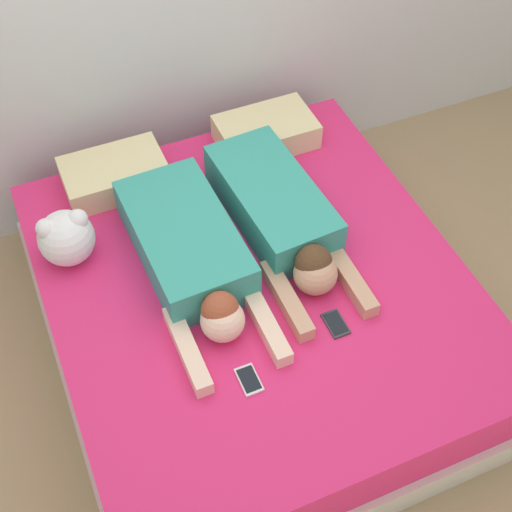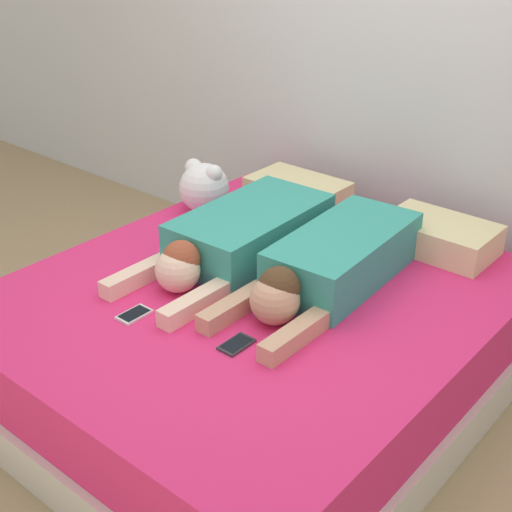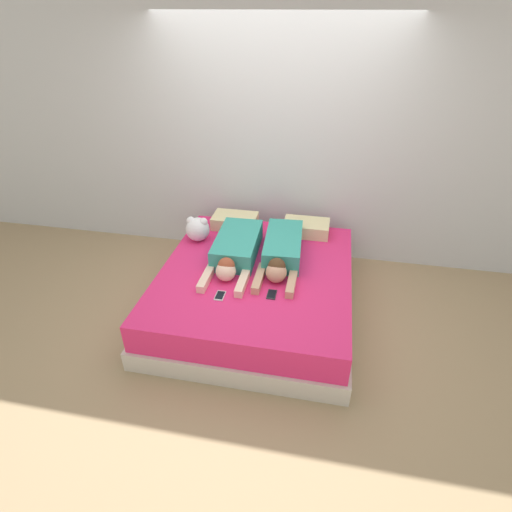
{
  "view_description": "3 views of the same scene",
  "coord_description": "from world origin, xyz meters",
  "px_view_note": "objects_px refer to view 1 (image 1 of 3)",
  "views": [
    {
      "loc": [
        -0.74,
        -1.73,
        2.87
      ],
      "look_at": [
        0.0,
        0.0,
        0.6
      ],
      "focal_mm": 50.0,
      "sensor_mm": 36.0,
      "label": 1
    },
    {
      "loc": [
        1.6,
        -1.89,
        1.89
      ],
      "look_at": [
        0.0,
        0.0,
        0.6
      ],
      "focal_mm": 50.0,
      "sensor_mm": 36.0,
      "label": 2
    },
    {
      "loc": [
        0.59,
        -3.01,
        2.54
      ],
      "look_at": [
        0.0,
        0.0,
        0.6
      ],
      "focal_mm": 28.0,
      "sensor_mm": 36.0,
      "label": 3
    }
  ],
  "objects_px": {
    "person_right": "(281,216)",
    "plush_toy": "(66,237)",
    "pillow_head_left": "(115,175)",
    "person_left": "(191,254)",
    "cell_phone_right": "(335,324)",
    "cell_phone_left": "(249,380)",
    "pillow_head_right": "(266,132)",
    "bed": "(256,309)"
  },
  "relations": [
    {
      "from": "person_right",
      "to": "plush_toy",
      "type": "height_order",
      "value": "plush_toy"
    },
    {
      "from": "pillow_head_left",
      "to": "person_left",
      "type": "height_order",
      "value": "person_left"
    },
    {
      "from": "cell_phone_right",
      "to": "plush_toy",
      "type": "height_order",
      "value": "plush_toy"
    },
    {
      "from": "plush_toy",
      "to": "person_left",
      "type": "bearing_deg",
      "value": -30.44
    },
    {
      "from": "person_left",
      "to": "cell_phone_left",
      "type": "relative_size",
      "value": 8.19
    },
    {
      "from": "person_left",
      "to": "cell_phone_right",
      "type": "relative_size",
      "value": 8.19
    },
    {
      "from": "person_right",
      "to": "plush_toy",
      "type": "bearing_deg",
      "value": 166.16
    },
    {
      "from": "pillow_head_left",
      "to": "cell_phone_left",
      "type": "bearing_deg",
      "value": -82.16
    },
    {
      "from": "plush_toy",
      "to": "pillow_head_left",
      "type": "bearing_deg",
      "value": 49.44
    },
    {
      "from": "pillow_head_right",
      "to": "plush_toy",
      "type": "distance_m",
      "value": 1.15
    },
    {
      "from": "person_right",
      "to": "cell_phone_left",
      "type": "height_order",
      "value": "person_right"
    },
    {
      "from": "pillow_head_left",
      "to": "person_right",
      "type": "distance_m",
      "value": 0.84
    },
    {
      "from": "pillow_head_left",
      "to": "cell_phone_right",
      "type": "bearing_deg",
      "value": -62.34
    },
    {
      "from": "bed",
      "to": "cell_phone_right",
      "type": "xyz_separation_m",
      "value": [
        0.2,
        -0.35,
        0.23
      ]
    },
    {
      "from": "person_right",
      "to": "cell_phone_right",
      "type": "xyz_separation_m",
      "value": [
        -0.0,
        -0.56,
        -0.09
      ]
    },
    {
      "from": "pillow_head_right",
      "to": "person_right",
      "type": "height_order",
      "value": "person_right"
    },
    {
      "from": "person_left",
      "to": "person_right",
      "type": "bearing_deg",
      "value": 6.58
    },
    {
      "from": "pillow_head_left",
      "to": "plush_toy",
      "type": "xyz_separation_m",
      "value": [
        -0.31,
        -0.36,
        0.06
      ]
    },
    {
      "from": "person_left",
      "to": "bed",
      "type": "bearing_deg",
      "value": -34.17
    },
    {
      "from": "person_left",
      "to": "person_right",
      "type": "relative_size",
      "value": 1.0
    },
    {
      "from": "pillow_head_left",
      "to": "cell_phone_right",
      "type": "xyz_separation_m",
      "value": [
        0.6,
        -1.14,
        -0.06
      ]
    },
    {
      "from": "cell_phone_left",
      "to": "pillow_head_right",
      "type": "bearing_deg",
      "value": 63.65
    },
    {
      "from": "person_left",
      "to": "person_right",
      "type": "height_order",
      "value": "person_right"
    },
    {
      "from": "plush_toy",
      "to": "pillow_head_right",
      "type": "bearing_deg",
      "value": 18.17
    },
    {
      "from": "pillow_head_right",
      "to": "cell_phone_right",
      "type": "distance_m",
      "value": 1.16
    },
    {
      "from": "pillow_head_left",
      "to": "cell_phone_right",
      "type": "relative_size",
      "value": 3.69
    },
    {
      "from": "pillow_head_right",
      "to": "cell_phone_left",
      "type": "xyz_separation_m",
      "value": [
        -0.61,
        -1.24,
        -0.06
      ]
    },
    {
      "from": "bed",
      "to": "cell_phone_right",
      "type": "height_order",
      "value": "cell_phone_right"
    },
    {
      "from": "pillow_head_left",
      "to": "pillow_head_right",
      "type": "xyz_separation_m",
      "value": [
        0.78,
        0.0,
        0.0
      ]
    },
    {
      "from": "pillow_head_right",
      "to": "cell_phone_right",
      "type": "relative_size",
      "value": 3.69
    },
    {
      "from": "bed",
      "to": "cell_phone_left",
      "type": "xyz_separation_m",
      "value": [
        -0.22,
        -0.45,
        0.23
      ]
    },
    {
      "from": "pillow_head_right",
      "to": "cell_phone_right",
      "type": "bearing_deg",
      "value": -99.38
    },
    {
      "from": "person_right",
      "to": "cell_phone_left",
      "type": "xyz_separation_m",
      "value": [
        -0.43,
        -0.66,
        -0.09
      ]
    },
    {
      "from": "person_right",
      "to": "plush_toy",
      "type": "distance_m",
      "value": 0.94
    },
    {
      "from": "person_right",
      "to": "person_left",
      "type": "bearing_deg",
      "value": -173.42
    },
    {
      "from": "person_left",
      "to": "cell_phone_left",
      "type": "xyz_separation_m",
      "value": [
        0.01,
        -0.61,
        -0.09
      ]
    },
    {
      "from": "cell_phone_left",
      "to": "cell_phone_right",
      "type": "distance_m",
      "value": 0.44
    },
    {
      "from": "person_left",
      "to": "cell_phone_right",
      "type": "height_order",
      "value": "person_left"
    },
    {
      "from": "bed",
      "to": "pillow_head_left",
      "type": "distance_m",
      "value": 0.93
    },
    {
      "from": "cell_phone_right",
      "to": "cell_phone_left",
      "type": "bearing_deg",
      "value": -166.67
    },
    {
      "from": "person_left",
      "to": "plush_toy",
      "type": "height_order",
      "value": "plush_toy"
    },
    {
      "from": "pillow_head_left",
      "to": "plush_toy",
      "type": "distance_m",
      "value": 0.48
    }
  ]
}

